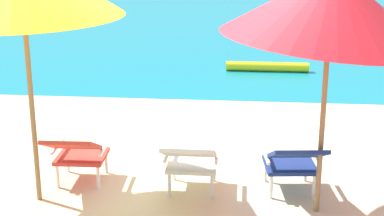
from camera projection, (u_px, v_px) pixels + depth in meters
name	position (u px, v px, depth m)	size (l,w,h in m)	color
ground_plane	(212.00, 88.00, 10.09)	(40.00, 40.00, 0.00)	beige
ocean_band	(228.00, 19.00, 17.96)	(40.00, 18.00, 0.01)	teal
swim_buoy	(267.00, 67.00, 11.27)	(0.18, 0.18, 1.60)	yellow
lounge_chair_left	(77.00, 152.00, 6.12)	(0.57, 0.89, 0.68)	red
lounge_chair_center	(191.00, 160.00, 5.91)	(0.55, 0.88, 0.68)	silver
lounge_chair_right	(293.00, 160.00, 5.88)	(0.63, 0.93, 0.68)	navy
beach_umbrella_right	(331.00, 4.00, 5.10)	(2.01, 1.97, 2.42)	olive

